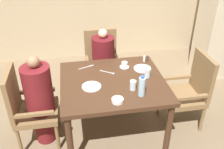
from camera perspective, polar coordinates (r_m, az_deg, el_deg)
name	(u,v)px	position (r m, az deg, el deg)	size (l,w,h in m)	color
ground_plane	(113,129)	(3.37, 0.16, -12.45)	(16.00, 16.00, 0.00)	#7A664C
dining_table	(113,87)	(2.95, 0.18, -2.91)	(1.21, 1.09, 0.77)	#422819
chair_left_side	(28,106)	(3.05, -18.66, -6.85)	(0.49, 0.49, 0.99)	brown
diner_in_left_chair	(40,100)	(2.99, -16.09, -5.61)	(0.32, 0.32, 1.16)	maroon
chair_far_side	(102,61)	(3.82, -2.30, 3.02)	(0.49, 0.49, 0.99)	brown
diner_in_far_chair	(103,64)	(3.67, -1.99, 2.50)	(0.32, 0.32, 1.10)	#5B1419
chair_right_side	(190,89)	(3.32, 17.34, -3.22)	(0.49, 0.49, 0.99)	brown
plate_main_left	(142,69)	(3.15, 6.96, 1.37)	(0.22, 0.22, 0.01)	white
plate_main_right	(92,87)	(2.79, -4.70, -2.75)	(0.22, 0.22, 0.01)	white
teacup_with_saucer	(124,65)	(3.16, 2.86, 2.19)	(0.12, 0.12, 0.07)	white
bowl_small	(118,100)	(2.55, 1.28, -5.91)	(0.12, 0.12, 0.04)	white
water_bottle	(142,86)	(2.61, 6.85, -2.73)	(0.07, 0.07, 0.24)	#A3C6DB
glass_tall_near	(133,85)	(2.73, 4.81, -2.46)	(0.07, 0.07, 0.11)	silver
glass_tall_mid	(147,73)	(2.97, 8.09, 0.36)	(0.07, 0.07, 0.11)	silver
salt_shaker	(144,59)	(3.31, 7.38, 3.59)	(0.03, 0.03, 0.08)	white
pepper_shaker	(147,59)	(3.32, 8.03, 3.61)	(0.03, 0.03, 0.08)	#4C3D2D
fork_beside_plate	(109,72)	(3.05, -0.79, 0.50)	(0.17, 0.12, 0.00)	silver
knife_beside_plate	(87,67)	(3.19, -5.77, 1.74)	(0.20, 0.09, 0.00)	silver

